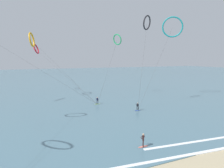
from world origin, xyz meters
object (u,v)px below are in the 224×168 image
object	(u,v)px
surfer_coral	(143,141)
surfer_lime	(97,101)
kite_amber	(32,40)
kite_emerald	(117,40)
surfer_cobalt	(138,107)
kite_crimson	(36,49)
kite_teal	(173,27)
kite_charcoal	(147,23)

from	to	relation	value
surfer_coral	surfer_lime	distance (m)	24.85
kite_amber	kite_emerald	size ratio (longest dim) A/B	0.99
kite_emerald	surfer_cobalt	bearing A→B (deg)	148.84
surfer_coral	surfer_cobalt	size ratio (longest dim) A/B	1.00
kite_crimson	kite_teal	bearing A→B (deg)	-104.35
surfer_cobalt	kite_crimson	size ratio (longest dim) A/B	0.06
surfer_cobalt	kite_emerald	world-z (taller)	kite_emerald
surfer_coral	surfer_lime	world-z (taller)	same
surfer_lime	kite_crimson	world-z (taller)	kite_crimson
surfer_coral	kite_crimson	distance (m)	51.94
kite_amber	kite_charcoal	distance (m)	29.64
surfer_cobalt	kite_charcoal	xyz separation A→B (m)	(4.83, 4.43, 18.03)
surfer_lime	kite_emerald	xyz separation A→B (m)	(9.44, 8.73, 15.32)
kite_teal	kite_emerald	bearing A→B (deg)	-0.19
kite_crimson	surfer_coral	bearing A→B (deg)	-147.44
surfer_coral	kite_teal	bearing A→B (deg)	-18.43
kite_amber	kite_charcoal	world-z (taller)	kite_charcoal
surfer_lime	kite_amber	xyz separation A→B (m)	(-13.05, 13.22, 14.84)
kite_amber	surfer_coral	bearing A→B (deg)	-146.14
kite_crimson	surfer_cobalt	bearing A→B (deg)	-130.56
kite_teal	kite_charcoal	xyz separation A→B (m)	(-11.13, -4.42, -0.31)
kite_crimson	surfer_lime	bearing A→B (deg)	-132.52
surfer_coral	surfer_cobalt	world-z (taller)	same
kite_teal	kite_emerald	distance (m)	15.34
surfer_cobalt	kite_amber	size ratio (longest dim) A/B	0.10
kite_charcoal	kite_emerald	bearing A→B (deg)	-116.48
surfer_coral	kite_amber	size ratio (longest dim) A/B	0.10
surfer_coral	surfer_lime	bearing A→B (deg)	19.53
kite_amber	kite_teal	world-z (taller)	kite_teal
surfer_cobalt	surfer_lime	world-z (taller)	same
surfer_cobalt	kite_charcoal	distance (m)	19.18
surfer_coral	kite_charcoal	bearing A→B (deg)	-7.25
kite_teal	kite_crimson	bearing A→B (deg)	-1.14
kite_teal	surfer_lime	bearing A→B (deg)	35.90
surfer_lime	kite_amber	bearing A→B (deg)	-42.40
kite_teal	kite_emerald	size ratio (longest dim) A/B	1.24
kite_emerald	kite_amber	bearing A→B (deg)	59.97
kite_crimson	kite_emerald	world-z (taller)	kite_emerald
kite_teal	kite_crimson	distance (m)	41.61
kite_crimson	kite_charcoal	bearing A→B (deg)	-120.70
kite_crimson	kite_charcoal	size ratio (longest dim) A/B	1.31
surfer_coral	kite_amber	bearing A→B (deg)	41.53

